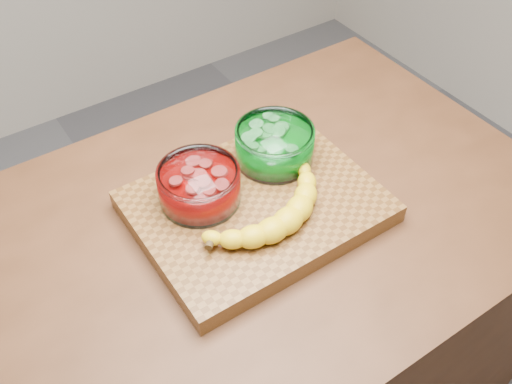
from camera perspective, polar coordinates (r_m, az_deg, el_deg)
counter at (r=1.48m, az=0.00°, el=-14.06°), size 1.20×0.80×0.90m
cutting_board at (r=1.10m, az=0.00°, el=-1.47°), size 0.45×0.35×0.04m
bowl_red at (r=1.06m, az=-5.70°, el=0.64°), size 0.15×0.15×0.07m
bowl_green at (r=1.14m, az=1.86°, el=4.72°), size 0.16×0.16×0.07m
banana at (r=1.04m, az=1.13°, el=-1.70°), size 0.31×0.16×0.04m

